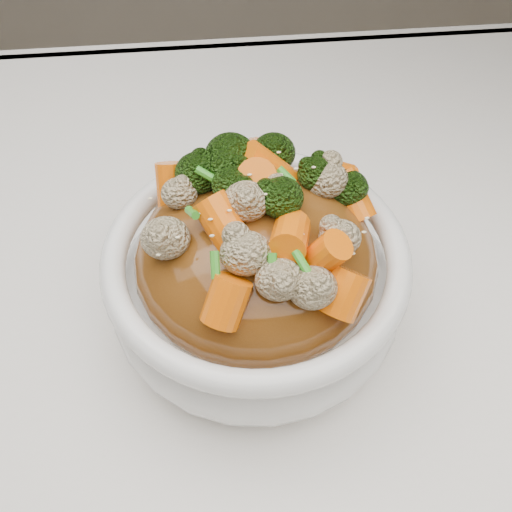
{
  "coord_description": "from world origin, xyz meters",
  "views": [
    {
      "loc": [
        0.02,
        -0.26,
        1.14
      ],
      "look_at": [
        0.04,
        0.01,
        0.82
      ],
      "focal_mm": 42.0,
      "sensor_mm": 36.0,
      "label": 1
    }
  ],
  "objects_px": {
    "bowl": "(256,284)",
    "carrots": "(256,196)",
    "dining_table": "(224,489)",
    "broccoli": "(256,197)"
  },
  "relations": [
    {
      "from": "bowl",
      "to": "broccoli",
      "type": "bearing_deg",
      "value": 0.0
    },
    {
      "from": "carrots",
      "to": "bowl",
      "type": "bearing_deg",
      "value": 180.0
    },
    {
      "from": "bowl",
      "to": "carrots",
      "type": "bearing_deg",
      "value": 0.0
    },
    {
      "from": "dining_table",
      "to": "carrots",
      "type": "relative_size",
      "value": 7.14
    },
    {
      "from": "bowl",
      "to": "broccoli",
      "type": "height_order",
      "value": "broccoli"
    },
    {
      "from": "bowl",
      "to": "broccoli",
      "type": "relative_size",
      "value": 1.26
    },
    {
      "from": "bowl",
      "to": "carrots",
      "type": "xyz_separation_m",
      "value": [
        0.0,
        0.0,
        0.09
      ]
    },
    {
      "from": "broccoli",
      "to": "bowl",
      "type": "bearing_deg",
      "value": 180.0
    },
    {
      "from": "carrots",
      "to": "broccoli",
      "type": "distance_m",
      "value": 0.0
    },
    {
      "from": "dining_table",
      "to": "broccoli",
      "type": "height_order",
      "value": "broccoli"
    }
  ]
}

